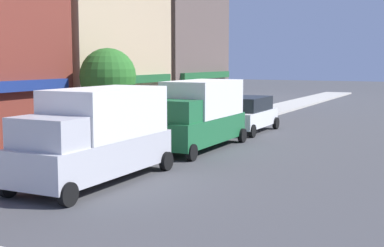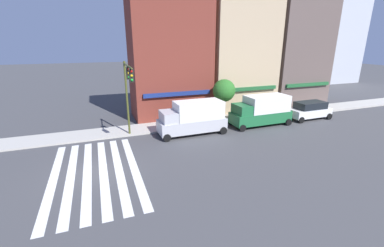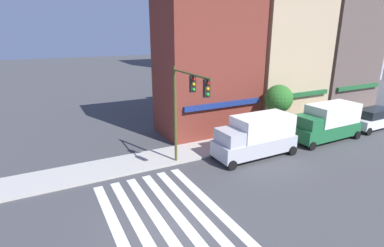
{
  "view_description": "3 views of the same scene",
  "coord_description": "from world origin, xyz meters",
  "px_view_note": "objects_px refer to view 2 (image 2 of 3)",
  "views": [
    {
      "loc": [
        -5.23,
        -5.78,
        3.94
      ],
      "look_at": [
        15.44,
        4.7,
        1.2
      ],
      "focal_mm": 50.0,
      "sensor_mm": 36.0,
      "label": 1
    },
    {
      "loc": [
        0.68,
        -16.31,
        8.15
      ],
      "look_at": [
        8.53,
        4.7,
        1.0
      ],
      "focal_mm": 24.0,
      "sensor_mm": 36.0,
      "label": 2
    },
    {
      "loc": [
        -4.79,
        -11.08,
        8.79
      ],
      "look_at": [
        3.07,
        4.0,
        3.5
      ],
      "focal_mm": 28.0,
      "sensor_mm": 36.0,
      "label": 3
    }
  ],
  "objects_px": {
    "suv_white": "(310,110)",
    "pedestrian_orange_vest": "(270,105)",
    "traffic_signal": "(128,86)",
    "box_truck_silver": "(193,117)",
    "pedestrian_grey_coat": "(197,112)",
    "box_truck_green": "(262,110)",
    "street_tree": "(224,91)",
    "fire_hydrant": "(180,123)",
    "pedestrian_green_top": "(282,105)"
  },
  "relations": [
    {
      "from": "pedestrian_grey_coat",
      "to": "pedestrian_orange_vest",
      "type": "height_order",
      "value": "same"
    },
    {
      "from": "box_truck_silver",
      "to": "suv_white",
      "type": "distance_m",
      "value": 13.74
    },
    {
      "from": "traffic_signal",
      "to": "pedestrian_orange_vest",
      "type": "height_order",
      "value": "traffic_signal"
    },
    {
      "from": "box_truck_green",
      "to": "fire_hydrant",
      "type": "xyz_separation_m",
      "value": [
        -8.13,
        1.7,
        -0.97
      ]
    },
    {
      "from": "box_truck_green",
      "to": "pedestrian_orange_vest",
      "type": "distance_m",
      "value": 4.77
    },
    {
      "from": "box_truck_silver",
      "to": "box_truck_green",
      "type": "bearing_deg",
      "value": -0.5
    },
    {
      "from": "suv_white",
      "to": "pedestrian_grey_coat",
      "type": "height_order",
      "value": "suv_white"
    },
    {
      "from": "box_truck_silver",
      "to": "fire_hydrant",
      "type": "height_order",
      "value": "box_truck_silver"
    },
    {
      "from": "pedestrian_grey_coat",
      "to": "box_truck_silver",
      "type": "bearing_deg",
      "value": -98.76
    },
    {
      "from": "pedestrian_grey_coat",
      "to": "street_tree",
      "type": "xyz_separation_m",
      "value": [
        2.86,
        -0.41,
        2.19
      ]
    },
    {
      "from": "pedestrian_grey_coat",
      "to": "suv_white",
      "type": "bearing_deg",
      "value": 4.02
    },
    {
      "from": "pedestrian_grey_coat",
      "to": "pedestrian_orange_vest",
      "type": "xyz_separation_m",
      "value": [
        9.17,
        0.05,
        0.0
      ]
    },
    {
      "from": "pedestrian_grey_coat",
      "to": "street_tree",
      "type": "height_order",
      "value": "street_tree"
    },
    {
      "from": "traffic_signal",
      "to": "box_truck_green",
      "type": "height_order",
      "value": "traffic_signal"
    },
    {
      "from": "pedestrian_green_top",
      "to": "street_tree",
      "type": "distance_m",
      "value": 8.15
    },
    {
      "from": "pedestrian_orange_vest",
      "to": "fire_hydrant",
      "type": "relative_size",
      "value": 2.1
    },
    {
      "from": "box_truck_silver",
      "to": "street_tree",
      "type": "xyz_separation_m",
      "value": [
        4.55,
        2.8,
        1.67
      ]
    },
    {
      "from": "suv_white",
      "to": "pedestrian_orange_vest",
      "type": "distance_m",
      "value": 4.35
    },
    {
      "from": "traffic_signal",
      "to": "box_truck_green",
      "type": "distance_m",
      "value": 13.35
    },
    {
      "from": "suv_white",
      "to": "fire_hydrant",
      "type": "bearing_deg",
      "value": 172.39
    },
    {
      "from": "box_truck_green",
      "to": "pedestrian_orange_vest",
      "type": "bearing_deg",
      "value": 42.75
    },
    {
      "from": "traffic_signal",
      "to": "box_truck_silver",
      "type": "xyz_separation_m",
      "value": [
        5.55,
        -0.09,
        -3.17
      ]
    },
    {
      "from": "pedestrian_grey_coat",
      "to": "fire_hydrant",
      "type": "height_order",
      "value": "pedestrian_grey_coat"
    },
    {
      "from": "box_truck_silver",
      "to": "pedestrian_grey_coat",
      "type": "bearing_deg",
      "value": 61.79
    },
    {
      "from": "street_tree",
      "to": "pedestrian_grey_coat",
      "type": "bearing_deg",
      "value": 171.8
    },
    {
      "from": "pedestrian_orange_vest",
      "to": "pedestrian_grey_coat",
      "type": "bearing_deg",
      "value": 161.69
    },
    {
      "from": "suv_white",
      "to": "pedestrian_green_top",
      "type": "distance_m",
      "value": 3.2
    },
    {
      "from": "pedestrian_orange_vest",
      "to": "street_tree",
      "type": "height_order",
      "value": "street_tree"
    },
    {
      "from": "box_truck_silver",
      "to": "pedestrian_grey_coat",
      "type": "relative_size",
      "value": 3.51
    },
    {
      "from": "box_truck_green",
      "to": "street_tree",
      "type": "height_order",
      "value": "street_tree"
    },
    {
      "from": "fire_hydrant",
      "to": "street_tree",
      "type": "distance_m",
      "value": 6.0
    },
    {
      "from": "pedestrian_orange_vest",
      "to": "street_tree",
      "type": "relative_size",
      "value": 0.41
    },
    {
      "from": "box_truck_silver",
      "to": "box_truck_green",
      "type": "relative_size",
      "value": 1.0
    },
    {
      "from": "pedestrian_orange_vest",
      "to": "street_tree",
      "type": "distance_m",
      "value": 6.69
    },
    {
      "from": "box_truck_green",
      "to": "pedestrian_grey_coat",
      "type": "relative_size",
      "value": 3.52
    },
    {
      "from": "street_tree",
      "to": "pedestrian_orange_vest",
      "type": "bearing_deg",
      "value": 4.16
    },
    {
      "from": "traffic_signal",
      "to": "box_truck_green",
      "type": "relative_size",
      "value": 1.06
    },
    {
      "from": "box_truck_silver",
      "to": "box_truck_green",
      "type": "height_order",
      "value": "same"
    },
    {
      "from": "box_truck_silver",
      "to": "pedestrian_green_top",
      "type": "relative_size",
      "value": 3.51
    },
    {
      "from": "fire_hydrant",
      "to": "street_tree",
      "type": "relative_size",
      "value": 0.2
    },
    {
      "from": "street_tree",
      "to": "traffic_signal",
      "type": "bearing_deg",
      "value": -164.98
    },
    {
      "from": "pedestrian_grey_coat",
      "to": "street_tree",
      "type": "bearing_deg",
      "value": 10.75
    },
    {
      "from": "traffic_signal",
      "to": "box_truck_silver",
      "type": "distance_m",
      "value": 6.39
    },
    {
      "from": "box_truck_silver",
      "to": "traffic_signal",
      "type": "bearing_deg",
      "value": 178.59
    },
    {
      "from": "box_truck_green",
      "to": "suv_white",
      "type": "relative_size",
      "value": 1.32
    },
    {
      "from": "traffic_signal",
      "to": "fire_hydrant",
      "type": "xyz_separation_m",
      "value": [
        4.84,
        1.61,
        -4.15
      ]
    },
    {
      "from": "traffic_signal",
      "to": "suv_white",
      "type": "bearing_deg",
      "value": -0.26
    },
    {
      "from": "box_truck_silver",
      "to": "pedestrian_orange_vest",
      "type": "relative_size",
      "value": 3.51
    },
    {
      "from": "fire_hydrant",
      "to": "box_truck_green",
      "type": "bearing_deg",
      "value": -11.81
    },
    {
      "from": "box_truck_green",
      "to": "pedestrian_green_top",
      "type": "distance_m",
      "value": 5.8
    }
  ]
}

